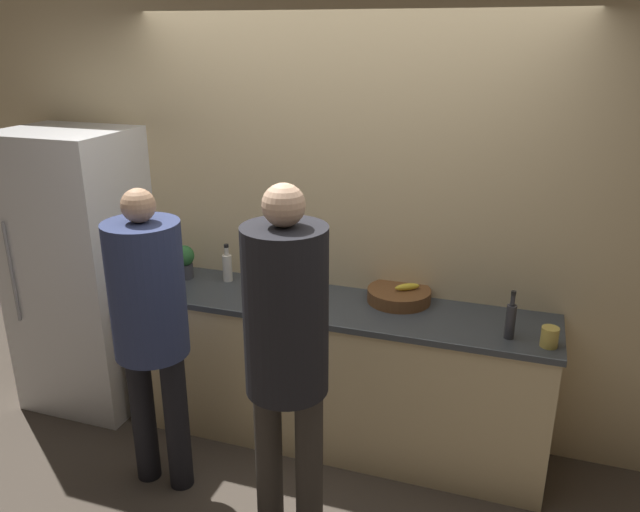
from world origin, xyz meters
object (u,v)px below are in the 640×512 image
object	(u,v)px
bottle_dark	(511,320)
cup_yellow	(550,337)
fruit_bowl	(399,295)
bottle_clear	(227,267)
refrigerator	(81,272)
person_left	(149,314)
utensil_crock	(276,278)
person_center	(286,343)
potted_plant	(184,260)

from	to	relation	value
bottle_dark	cup_yellow	world-z (taller)	bottle_dark
fruit_bowl	bottle_clear	size ratio (longest dim) A/B	1.52
refrigerator	person_left	bearing A→B (deg)	-33.67
bottle_clear	cup_yellow	distance (m)	1.92
utensil_crock	bottle_clear	world-z (taller)	utensil_crock
person_left	person_center	size ratio (longest dim) A/B	0.93
refrigerator	fruit_bowl	distance (m)	2.06
fruit_bowl	refrigerator	bearing A→B (deg)	-174.36
person_left	fruit_bowl	xyz separation A→B (m)	(1.13, 0.82, -0.07)
refrigerator	potted_plant	xyz separation A→B (m)	(0.69, 0.13, 0.12)
person_left	bottle_dark	world-z (taller)	person_left
refrigerator	person_left	world-z (taller)	refrigerator
fruit_bowl	utensil_crock	distance (m)	0.74
fruit_bowl	bottle_dark	bearing A→B (deg)	-23.57
person_center	potted_plant	bearing A→B (deg)	138.51
bottle_clear	fruit_bowl	bearing A→B (deg)	1.79
refrigerator	fruit_bowl	size ratio (longest dim) A/B	5.00
person_center	cup_yellow	size ratio (longest dim) A/B	17.69
utensil_crock	cup_yellow	size ratio (longest dim) A/B	2.66
person_center	potted_plant	world-z (taller)	person_center
cup_yellow	refrigerator	bearing A→B (deg)	177.97
bottle_clear	person_left	bearing A→B (deg)	-93.25
refrigerator	fruit_bowl	world-z (taller)	refrigerator
utensil_crock	bottle_dark	xyz separation A→B (m)	(1.36, -0.20, 0.02)
utensil_crock	bottle_dark	world-z (taller)	utensil_crock
person_center	fruit_bowl	bearing A→B (deg)	73.86
person_center	utensil_crock	distance (m)	1.05
person_left	cup_yellow	bearing A→B (deg)	14.89
bottle_clear	cup_yellow	size ratio (longest dim) A/B	2.34
fruit_bowl	bottle_dark	world-z (taller)	bottle_dark
refrigerator	potted_plant	world-z (taller)	refrigerator
refrigerator	bottle_clear	bearing A→B (deg)	9.85
fruit_bowl	bottle_clear	distance (m)	1.08
potted_plant	fruit_bowl	bearing A→B (deg)	3.02
person_center	cup_yellow	world-z (taller)	person_center
fruit_bowl	utensil_crock	bearing A→B (deg)	-174.51
person_center	refrigerator	bearing A→B (deg)	155.21
fruit_bowl	potted_plant	size ratio (longest dim) A/B	1.73
person_left	potted_plant	xyz separation A→B (m)	(-0.24, 0.75, 0.01)
person_center	utensil_crock	world-z (taller)	person_center
potted_plant	bottle_dark	bearing A→B (deg)	-5.78
cup_yellow	potted_plant	xyz separation A→B (m)	(-2.18, 0.23, 0.06)
person_left	bottle_dark	xyz separation A→B (m)	(1.75, 0.55, -0.01)
fruit_bowl	bottle_dark	xyz separation A→B (m)	(0.63, -0.27, 0.06)
fruit_bowl	bottle_clear	bearing A→B (deg)	-178.21
person_center	bottle_dark	world-z (taller)	person_center
bottle_dark	bottle_clear	distance (m)	1.72
utensil_crock	bottle_dark	distance (m)	1.38
person_center	bottle_clear	xyz separation A→B (m)	(-0.79, 0.98, -0.09)
person_left	bottle_dark	distance (m)	1.84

